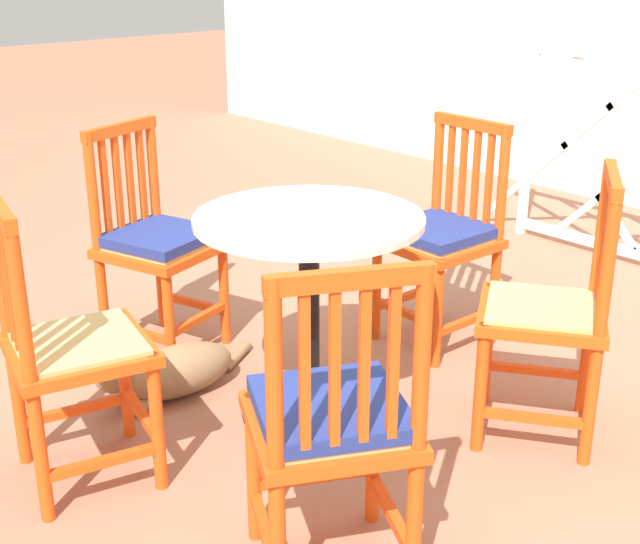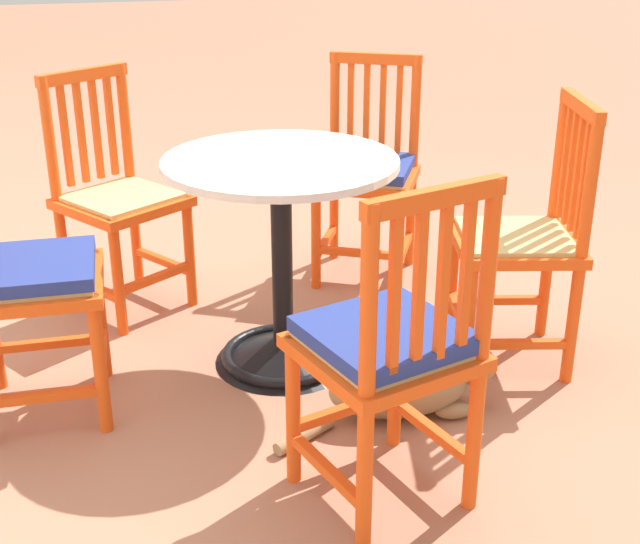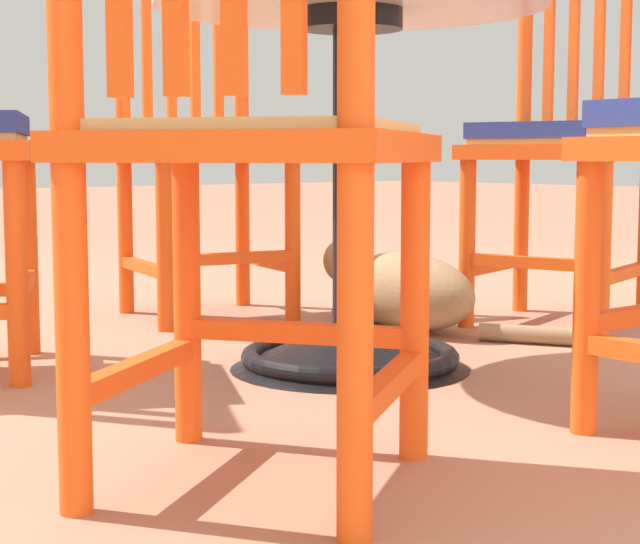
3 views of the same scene
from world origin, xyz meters
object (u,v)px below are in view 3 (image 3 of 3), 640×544
at_px(cafe_table, 350,226).
at_px(orange_chair_by_planter, 249,146).
at_px(tabby_cat, 397,290).
at_px(orange_chair_facing_out, 202,152).
at_px(orange_chair_near_fence, 563,146).

xyz_separation_m(cafe_table, orange_chair_by_planter, (0.61, 0.51, 0.15)).
xyz_separation_m(orange_chair_by_planter, tabby_cat, (-1.04, -0.82, -0.34)).
xyz_separation_m(orange_chair_facing_out, tabby_cat, (-0.25, 0.48, -0.34)).
bearing_deg(cafe_table, orange_chair_by_planter, 39.71).
height_order(orange_chair_near_fence, orange_chair_facing_out, same).
relative_size(orange_chair_by_planter, orange_chair_facing_out, 1.00).
bearing_deg(orange_chair_near_fence, tabby_cat, -29.07).
height_order(cafe_table, tabby_cat, cafe_table).
relative_size(orange_chair_by_planter, orange_chair_near_fence, 1.00).
bearing_deg(tabby_cat, orange_chair_by_planter, 38.23).
xyz_separation_m(cafe_table, orange_chair_near_fence, (-0.80, -0.10, 0.16)).
relative_size(cafe_table, orange_chair_by_planter, 0.83).
distance_m(orange_chair_near_fence, orange_chair_facing_out, 0.93).
relative_size(orange_chair_facing_out, tabby_cat, 1.24).
relative_size(orange_chair_near_fence, orange_chair_facing_out, 1.00).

